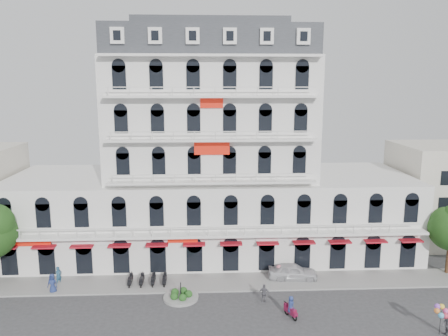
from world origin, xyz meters
TOP-DOWN VIEW (x-y plane):
  - ground at (0.00, 0.00)m, footprint 120.00×120.00m
  - sidewalk at (0.00, 9.00)m, footprint 53.00×4.00m
  - main_building at (0.00, 18.00)m, footprint 45.00×15.00m
  - traffic_island at (-3.00, 6.00)m, footprint 3.20×3.20m
  - parked_scooter_row at (-6.35, 8.80)m, footprint 4.40×1.80m
  - parked_car at (7.95, 9.50)m, footprint 4.99×2.30m
  - rider_east at (6.31, 2.30)m, footprint 0.96×1.59m
  - pedestrian_left at (-14.99, 7.66)m, footprint 0.98×0.69m
  - pedestrian_mid at (4.47, 5.04)m, footprint 1.05×0.58m
  - pedestrian_right at (6.56, 9.50)m, footprint 1.15×0.90m
  - pedestrian_far at (-15.01, 9.50)m, footprint 0.72×0.79m
  - balloon_vendor at (17.65, -0.97)m, footprint 1.33×1.28m

SIDE VIEW (x-z plane):
  - ground at x=0.00m, z-range 0.00..0.00m
  - parked_scooter_row at x=-6.35m, z-range -0.55..0.55m
  - sidewalk at x=0.00m, z-range 0.00..0.16m
  - traffic_island at x=-3.00m, z-range -0.54..1.06m
  - pedestrian_right at x=6.56m, z-range 0.00..1.56m
  - parked_car at x=7.95m, z-range 0.00..1.66m
  - pedestrian_mid at x=4.47m, z-range 0.00..1.69m
  - pedestrian_far at x=-15.01m, z-range 0.00..1.81m
  - rider_east at x=6.31m, z-range -0.04..1.90m
  - pedestrian_left at x=-14.99m, z-range 0.00..1.89m
  - balloon_vendor at x=17.65m, z-range 0.03..2.48m
  - main_building at x=0.00m, z-range -2.94..22.86m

